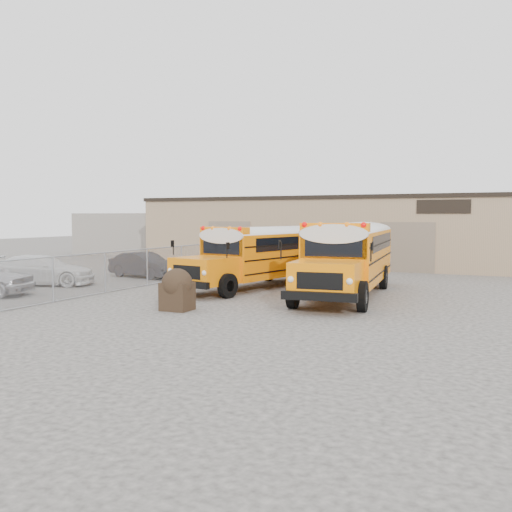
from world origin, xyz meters
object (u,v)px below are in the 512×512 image
at_px(car_white, 42,270).
at_px(tarp_bundle, 177,289).
at_px(school_bus_right, 369,245).
at_px(school_bus_left, 326,246).
at_px(car_dark, 144,265).

bearing_deg(car_white, tarp_bundle, -132.26).
bearing_deg(tarp_bundle, school_bus_right, 75.35).
bearing_deg(tarp_bundle, school_bus_left, 86.25).
relative_size(school_bus_right, tarp_bundle, 7.28).
relative_size(school_bus_left, tarp_bundle, 6.81).
bearing_deg(car_white, car_dark, -48.66).
distance_m(school_bus_right, car_dark, 12.25).
bearing_deg(school_bus_right, tarp_bundle, -104.65).
height_order(school_bus_left, tarp_bundle, school_bus_left).
relative_size(school_bus_left, school_bus_right, 0.94).
relative_size(school_bus_left, car_white, 2.03).
bearing_deg(school_bus_left, school_bus_right, -9.08).
bearing_deg(car_dark, tarp_bundle, -128.49).
relative_size(car_white, car_dark, 1.21).
height_order(school_bus_right, tarp_bundle, school_bus_right).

